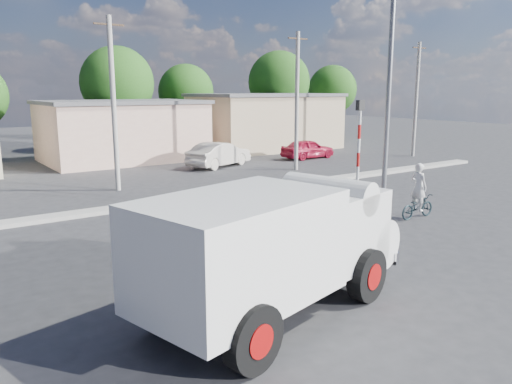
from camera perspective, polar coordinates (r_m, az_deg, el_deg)
ground_plane at (r=15.60m, az=7.12°, el=-6.08°), size 120.00×120.00×0.00m
median at (r=21.96m, az=-6.99°, el=-0.68°), size 40.00×0.80×0.16m
truck at (r=10.62m, az=2.72°, el=-5.88°), size 7.03×3.91×2.75m
bicycle at (r=19.55m, az=17.95°, el=-1.58°), size 1.71×0.60×0.90m
cyclist at (r=19.46m, az=18.03°, el=-0.31°), size 0.43×0.65×1.78m
car_cream at (r=31.26m, az=-4.25°, el=4.30°), size 4.93×3.19×1.54m
car_red at (r=35.16m, az=5.92°, el=4.94°), size 4.01×1.66×1.36m
traffic_pole at (r=18.31m, az=11.64°, el=4.71°), size 0.28×0.18×4.36m
streetlight at (r=18.69m, az=14.64°, el=11.99°), size 2.34×0.22×9.00m
building_row at (r=34.89m, az=-16.45°, el=6.88°), size 37.80×7.30×4.44m
tree_row at (r=43.20m, az=-11.41°, el=11.68°), size 51.24×7.43×8.42m
utility_poles at (r=26.54m, az=-5.07°, el=10.15°), size 35.40×0.24×8.00m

